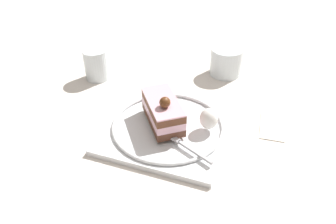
# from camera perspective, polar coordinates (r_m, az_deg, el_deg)

# --- Properties ---
(ground_plane) EXTENTS (2.40, 2.40, 0.00)m
(ground_plane) POSITION_cam_1_polar(r_m,az_deg,el_deg) (0.72, -0.53, -2.03)
(ground_plane) COLOR silver
(dessert_plate) EXTENTS (0.27, 0.27, 0.02)m
(dessert_plate) POSITION_cam_1_polar(r_m,az_deg,el_deg) (0.70, 0.00, -2.64)
(dessert_plate) COLOR white
(dessert_plate) RESTS_ON ground_plane
(cake_slice) EXTENTS (0.13, 0.11, 0.07)m
(cake_slice) POSITION_cam_1_polar(r_m,az_deg,el_deg) (0.68, -1.07, 0.19)
(cake_slice) COLOR brown
(cake_slice) RESTS_ON dessert_plate
(whipped_cream_dollop) EXTENTS (0.04, 0.04, 0.04)m
(whipped_cream_dollop) POSITION_cam_1_polar(r_m,az_deg,el_deg) (0.67, 6.93, -1.13)
(whipped_cream_dollop) COLOR white
(whipped_cream_dollop) RESTS_ON dessert_plate
(fork) EXTENTS (0.07, 0.11, 0.00)m
(fork) POSITION_cam_1_polar(r_m,az_deg,el_deg) (0.64, 3.03, -5.77)
(fork) COLOR silver
(fork) RESTS_ON dessert_plate
(drink_glass_near) EXTENTS (0.08, 0.08, 0.07)m
(drink_glass_near) POSITION_cam_1_polar(r_m,az_deg,el_deg) (0.90, 9.79, 8.31)
(drink_glass_near) COLOR silver
(drink_glass_near) RESTS_ON ground_plane
(drink_glass_far) EXTENTS (0.06, 0.06, 0.08)m
(drink_glass_far) POSITION_cam_1_polar(r_m,az_deg,el_deg) (0.88, -12.03, 7.62)
(drink_glass_far) COLOR silver
(drink_glass_far) RESTS_ON ground_plane
(folded_napkin) EXTENTS (0.09, 0.05, 0.00)m
(folded_napkin) POSITION_cam_1_polar(r_m,az_deg,el_deg) (0.75, 17.25, -2.31)
(folded_napkin) COLOR white
(folded_napkin) RESTS_ON ground_plane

